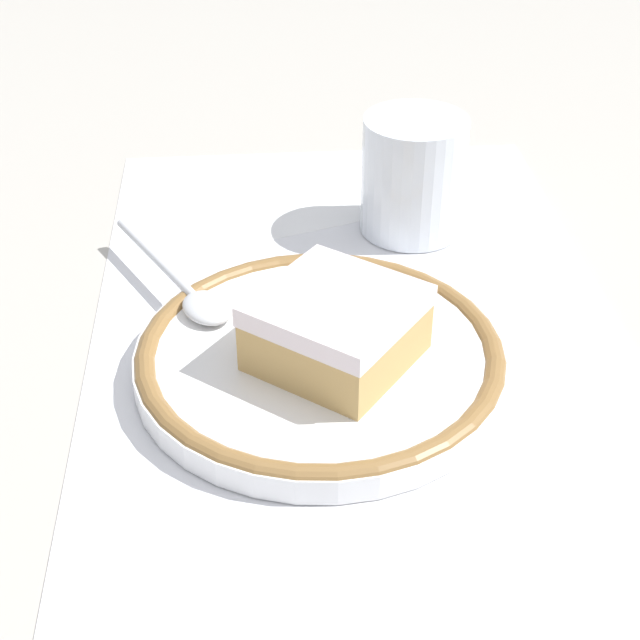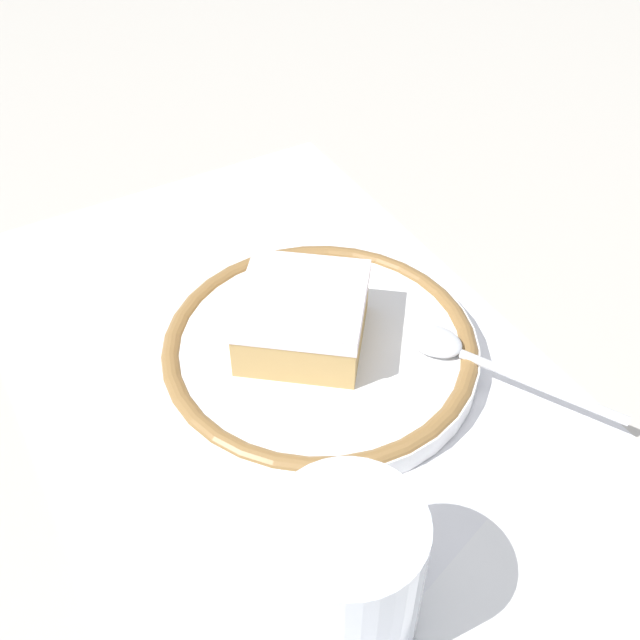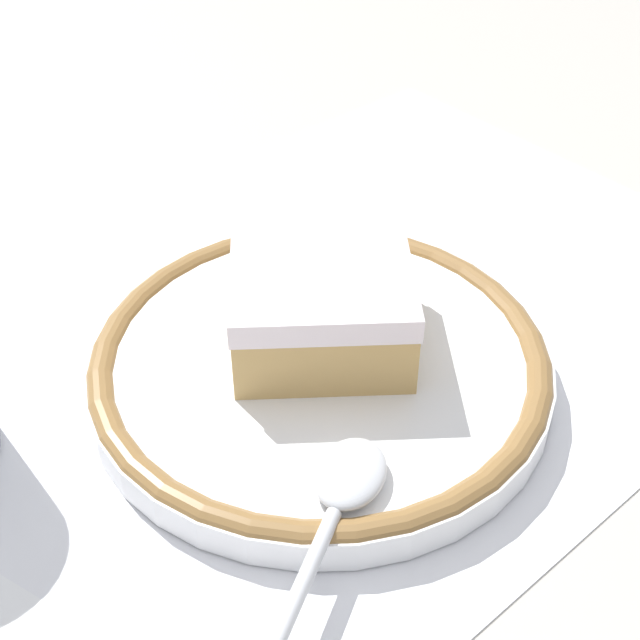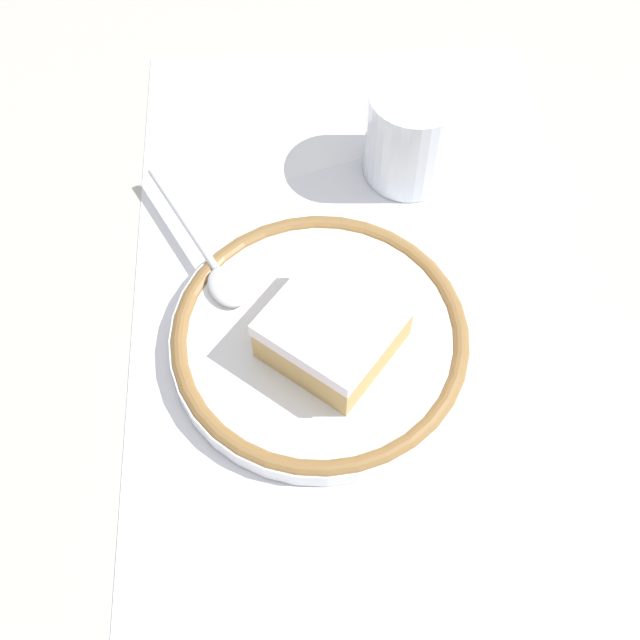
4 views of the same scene
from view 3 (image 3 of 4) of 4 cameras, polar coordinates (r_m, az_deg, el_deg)
ground_plane at (r=0.42m, az=-4.44°, el=-3.27°), size 2.40×2.40×0.00m
placemat at (r=0.42m, az=-4.44°, el=-3.20°), size 0.53×0.31×0.00m
plate at (r=0.40m, az=0.00°, el=-2.79°), size 0.20×0.20×0.02m
cake_slice at (r=0.40m, az=0.09°, el=1.04°), size 0.11×0.11×0.04m
spoon at (r=0.34m, az=0.82°, el=-11.95°), size 0.13×0.08×0.01m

